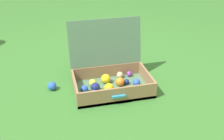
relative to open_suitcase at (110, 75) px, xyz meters
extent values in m
plane|color=#336B28|center=(-0.09, 0.00, -0.12)|extent=(16.00, 16.00, 0.00)
cube|color=#4C7051|center=(0.01, -0.06, -0.11)|extent=(0.64, 0.41, 0.03)
cube|color=olive|center=(-0.31, -0.06, -0.05)|extent=(0.02, 0.41, 0.14)
cube|color=olive|center=(0.32, -0.06, -0.05)|extent=(0.02, 0.41, 0.14)
cube|color=olive|center=(0.01, -0.26, -0.05)|extent=(0.60, 0.02, 0.14)
cube|color=olive|center=(0.01, 0.13, -0.05)|extent=(0.60, 0.02, 0.14)
cube|color=#4C7051|center=(0.01, 0.18, 0.22)|extent=(0.64, 0.10, 0.41)
cube|color=teal|center=(0.01, -0.28, -0.04)|extent=(0.11, 0.02, 0.02)
sphere|color=navy|center=(0.14, -0.04, -0.07)|extent=(0.05, 0.05, 0.05)
sphere|color=orange|center=(0.08, -0.04, -0.06)|extent=(0.07, 0.07, 0.07)
sphere|color=yellow|center=(0.07, -0.18, -0.07)|extent=(0.06, 0.06, 0.06)
sphere|color=purple|center=(0.21, 0.10, -0.07)|extent=(0.05, 0.05, 0.05)
sphere|color=#D1B784|center=(0.12, 0.09, -0.07)|extent=(0.06, 0.06, 0.06)
sphere|color=blue|center=(-0.23, -0.08, -0.06)|extent=(0.06, 0.06, 0.06)
sphere|color=blue|center=(0.21, -0.08, -0.06)|extent=(0.07, 0.07, 0.07)
sphere|color=yellow|center=(-0.03, 0.03, -0.05)|extent=(0.08, 0.08, 0.08)
sphere|color=#CCDB38|center=(-0.15, 0.00, -0.06)|extent=(0.07, 0.07, 0.07)
sphere|color=yellow|center=(-0.04, -0.12, -0.05)|extent=(0.08, 0.08, 0.08)
sphere|color=navy|center=(-0.14, -0.09, -0.06)|extent=(0.08, 0.08, 0.08)
sphere|color=blue|center=(-0.17, -0.18, -0.06)|extent=(0.07, 0.07, 0.07)
sphere|color=blue|center=(-0.49, 0.07, -0.08)|extent=(0.07, 0.07, 0.07)
camera|label=1|loc=(-0.46, -1.95, 1.11)|focal=43.06mm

